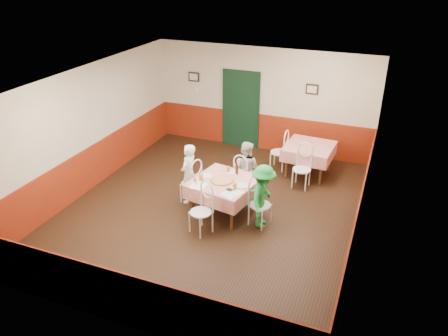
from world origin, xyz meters
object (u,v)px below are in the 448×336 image
at_px(beer_bottle, 237,169).
at_px(wallet, 229,190).
at_px(chair_right, 260,205).
at_px(glass_b, 235,186).
at_px(chair_left, 191,183).
at_px(pizza, 222,180).
at_px(chair_second_a, 279,152).
at_px(glass_a, 201,177).
at_px(diner_right, 263,196).
at_px(main_table, 224,197).
at_px(chair_near, 201,212).
at_px(chair_far, 244,178).
at_px(diner_far, 246,169).
at_px(diner_left, 189,174).
at_px(second_table, 308,160).
at_px(glass_c, 228,169).
at_px(chair_second_b, 302,170).

bearing_deg(beer_bottle, wallet, -81.54).
relative_size(chair_right, glass_b, 6.76).
relative_size(chair_left, pizza, 2.03).
distance_m(chair_left, chair_second_a, 2.67).
xyz_separation_m(chair_second_a, glass_a, (-0.94, -2.63, 0.38)).
distance_m(chair_left, diner_right, 1.76).
height_order(main_table, chair_near, chair_near).
height_order(chair_far, wallet, chair_far).
height_order(chair_far, diner_far, diner_far).
bearing_deg(pizza, diner_left, 167.01).
relative_size(chair_left, diner_far, 0.69).
relative_size(chair_near, diner_right, 0.68).
xyz_separation_m(chair_near, pizza, (0.12, 0.80, 0.32)).
bearing_deg(glass_b, wallet, -143.74).
distance_m(glass_b, wallet, 0.13).
xyz_separation_m(second_table, chair_far, (-1.10, -1.62, 0.08)).
distance_m(chair_second_a, beer_bottle, 2.16).
relative_size(glass_b, diner_left, 0.10).
bearing_deg(main_table, diner_far, 79.64).
distance_m(chair_second_a, wallet, 2.82).
distance_m(glass_c, diner_right, 1.12).
distance_m(glass_a, beer_bottle, 0.79).
bearing_deg(chair_left, diner_far, 140.88).
distance_m(main_table, chair_far, 0.85).
relative_size(glass_b, wallet, 1.21).
height_order(chair_far, glass_c, chair_far).
bearing_deg(diner_right, beer_bottle, 51.88).
relative_size(chair_far, pizza, 2.03).
bearing_deg(pizza, chair_far, 77.91).
xyz_separation_m(chair_right, pizza, (-0.87, 0.12, 0.32)).
height_order(main_table, diner_right, diner_right).
xyz_separation_m(chair_left, pizza, (0.80, -0.19, 0.32)).
bearing_deg(chair_second_b, chair_near, -115.24).
relative_size(chair_right, beer_bottle, 3.75).
height_order(glass_c, wallet, glass_c).
distance_m(chair_near, diner_left, 1.26).
height_order(beer_bottle, diner_far, diner_far).
xyz_separation_m(chair_far, diner_right, (0.73, -1.00, 0.21)).
relative_size(main_table, diner_left, 0.90).
distance_m(chair_second_b, diner_far, 1.38).
distance_m(second_table, diner_left, 3.15).
xyz_separation_m(chair_second_a, diner_right, (0.38, -2.62, 0.21)).
xyz_separation_m(pizza, glass_c, (-0.03, 0.44, 0.05)).
bearing_deg(wallet, diner_right, 24.93).
bearing_deg(diner_right, chair_second_b, -13.78).
relative_size(chair_second_b, glass_b, 6.76).
bearing_deg(chair_second_a, glass_c, -11.75).
bearing_deg(chair_right, glass_c, 75.66).
relative_size(glass_a, wallet, 1.35).
xyz_separation_m(pizza, wallet, (0.28, -0.29, -0.00)).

